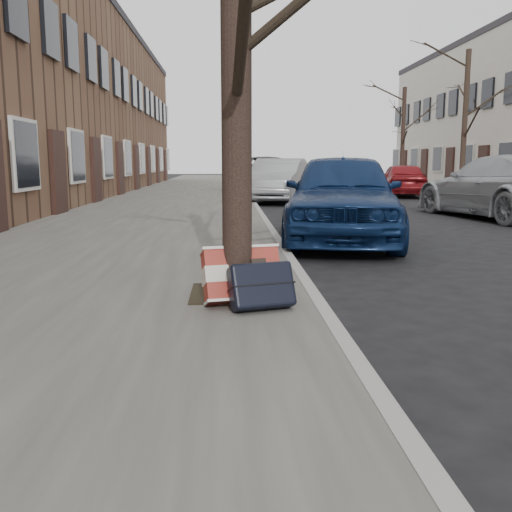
{
  "coord_description": "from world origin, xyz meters",
  "views": [
    {
      "loc": [
        -2.07,
        -4.11,
        1.37
      ],
      "look_at": [
        -1.82,
        0.8,
        0.55
      ],
      "focal_mm": 40.0,
      "sensor_mm": 36.0,
      "label": 1
    }
  ],
  "objects_px": {
    "car_near_mid": "(279,180)",
    "suitcase_red": "(242,275)",
    "street_tree": "(236,1)",
    "suitcase_navy": "(261,285)",
    "car_near_front": "(342,196)"
  },
  "relations": [
    {
      "from": "suitcase_navy",
      "to": "street_tree",
      "type": "bearing_deg",
      "value": 113.22
    },
    {
      "from": "car_near_front",
      "to": "car_near_mid",
      "type": "distance_m",
      "value": 9.75
    },
    {
      "from": "car_near_mid",
      "to": "car_near_front",
      "type": "bearing_deg",
      "value": -72.5
    },
    {
      "from": "suitcase_red",
      "to": "car_near_front",
      "type": "relative_size",
      "value": 0.15
    },
    {
      "from": "suitcase_navy",
      "to": "suitcase_red",
      "type": "bearing_deg",
      "value": 108.31
    },
    {
      "from": "suitcase_navy",
      "to": "car_near_front",
      "type": "relative_size",
      "value": 0.12
    },
    {
      "from": "suitcase_red",
      "to": "car_near_front",
      "type": "height_order",
      "value": "car_near_front"
    },
    {
      "from": "street_tree",
      "to": "suitcase_red",
      "type": "distance_m",
      "value": 2.28
    },
    {
      "from": "suitcase_red",
      "to": "car_near_mid",
      "type": "relative_size",
      "value": 0.15
    },
    {
      "from": "car_near_front",
      "to": "car_near_mid",
      "type": "xyz_separation_m",
      "value": [
        -0.22,
        9.74,
        -0.04
      ]
    },
    {
      "from": "car_near_mid",
      "to": "suitcase_navy",
      "type": "bearing_deg",
      "value": -79.43
    },
    {
      "from": "car_near_front",
      "to": "car_near_mid",
      "type": "relative_size",
      "value": 1.02
    },
    {
      "from": "car_near_mid",
      "to": "suitcase_red",
      "type": "bearing_deg",
      "value": -80.15
    },
    {
      "from": "street_tree",
      "to": "suitcase_navy",
      "type": "xyz_separation_m",
      "value": [
        0.2,
        -0.23,
        -2.32
      ]
    },
    {
      "from": "suitcase_navy",
      "to": "car_near_mid",
      "type": "relative_size",
      "value": 0.12
    }
  ]
}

